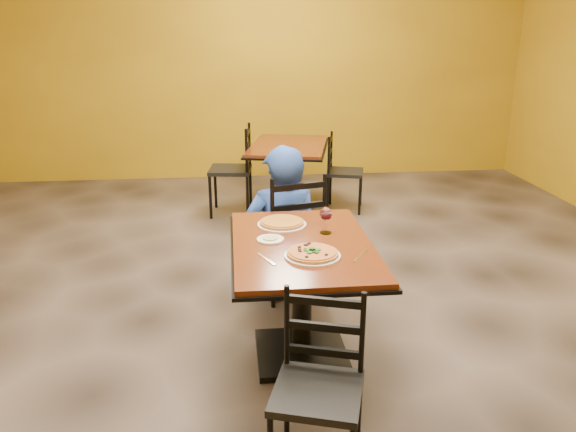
{
  "coord_description": "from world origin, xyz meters",
  "views": [
    {
      "loc": [
        -0.4,
        -3.53,
        1.94
      ],
      "look_at": [
        -0.06,
        -0.3,
        0.85
      ],
      "focal_mm": 35.16,
      "sensor_mm": 36.0,
      "label": 1
    }
  ],
  "objects": [
    {
      "name": "diner",
      "position": [
        -0.03,
        0.4,
        0.57
      ],
      "size": [
        0.6,
        0.4,
        1.15
      ],
      "primitive_type": "imported",
      "rotation": [
        0.0,
        0.0,
        3.18
      ],
      "color": "navy",
      "rests_on": "floor"
    },
    {
      "name": "dip",
      "position": [
        -0.18,
        -0.44,
        0.76
      ],
      "size": [
        0.09,
        0.09,
        0.01
      ],
      "primitive_type": "cylinder",
      "color": "tan",
      "rests_on": "side_plate"
    },
    {
      "name": "pizza_main",
      "position": [
        0.03,
        -0.71,
        0.77
      ],
      "size": [
        0.28,
        0.28,
        0.02
      ],
      "primitive_type": "cylinder",
      "color": "maroon",
      "rests_on": "plate_main"
    },
    {
      "name": "side_plate",
      "position": [
        -0.18,
        -0.44,
        0.76
      ],
      "size": [
        0.16,
        0.16,
        0.01
      ],
      "primitive_type": "cylinder",
      "color": "white",
      "rests_on": "table_main"
    },
    {
      "name": "floor",
      "position": [
        0.0,
        0.0,
        0.0
      ],
      "size": [
        7.0,
        8.0,
        0.01
      ],
      "primitive_type": "cube",
      "color": "black",
      "rests_on": "ground"
    },
    {
      "name": "knife",
      "position": [
        0.3,
        -0.72,
        0.75
      ],
      "size": [
        0.12,
        0.18,
        0.0
      ],
      "primitive_type": "cube",
      "rotation": [
        0.0,
        0.0,
        -0.57
      ],
      "color": "silver",
      "rests_on": "table_main"
    },
    {
      "name": "pizza_far",
      "position": [
        -0.09,
        -0.18,
        0.77
      ],
      "size": [
        0.28,
        0.28,
        0.02
      ],
      "primitive_type": "cylinder",
      "color": "gold",
      "rests_on": "plate_far"
    },
    {
      "name": "fork",
      "position": [
        -0.22,
        -0.72,
        0.75
      ],
      "size": [
        0.09,
        0.18,
        0.0
      ],
      "primitive_type": "cube",
      "rotation": [
        0.0,
        0.0,
        0.43
      ],
      "color": "silver",
      "rests_on": "table_main"
    },
    {
      "name": "plate_far",
      "position": [
        -0.09,
        -0.18,
        0.76
      ],
      "size": [
        0.31,
        0.31,
        0.01
      ],
      "primitive_type": "cylinder",
      "color": "white",
      "rests_on": "table_main"
    },
    {
      "name": "chair_main_far",
      "position": [
        0.01,
        0.4,
        0.48
      ],
      "size": [
        0.53,
        0.53,
        0.96
      ],
      "primitive_type": null,
      "rotation": [
        0.0,
        0.0,
        3.41
      ],
      "color": "black",
      "rests_on": "floor"
    },
    {
      "name": "chair_second_left",
      "position": [
        -0.41,
        2.39,
        0.48
      ],
      "size": [
        0.48,
        0.48,
        0.96
      ],
      "primitive_type": null,
      "rotation": [
        0.0,
        0.0,
        -1.69
      ],
      "color": "black",
      "rests_on": "floor"
    },
    {
      "name": "wall_back",
      "position": [
        0.0,
        4.0,
        1.5
      ],
      "size": [
        7.0,
        0.01,
        3.0
      ],
      "primitive_type": "cube",
      "color": "#B38A13",
      "rests_on": "ground"
    },
    {
      "name": "plate_main",
      "position": [
        0.03,
        -0.71,
        0.76
      ],
      "size": [
        0.31,
        0.31,
        0.01
      ],
      "primitive_type": "cylinder",
      "color": "white",
      "rests_on": "table_main"
    },
    {
      "name": "table_second",
      "position": [
        0.22,
        2.39,
        0.55
      ],
      "size": [
        1.04,
        1.34,
        0.75
      ],
      "rotation": [
        0.0,
        0.0,
        -0.22
      ],
      "color": "#59240E",
      "rests_on": "floor"
    },
    {
      "name": "chair_second_right",
      "position": [
        0.85,
        2.39,
        0.42
      ],
      "size": [
        0.47,
        0.47,
        0.85
      ],
      "primitive_type": null,
      "rotation": [
        0.0,
        0.0,
        1.31
      ],
      "color": "black",
      "rests_on": "floor"
    },
    {
      "name": "wine_glass",
      "position": [
        0.16,
        -0.35,
        0.84
      ],
      "size": [
        0.08,
        0.08,
        0.18
      ],
      "primitive_type": null,
      "color": "white",
      "rests_on": "table_main"
    },
    {
      "name": "table_main",
      "position": [
        0.0,
        -0.5,
        0.56
      ],
      "size": [
        0.83,
        1.23,
        0.75
      ],
      "color": "#59240E",
      "rests_on": "floor"
    },
    {
      "name": "chair_main_near",
      "position": [
        -0.05,
        -1.47,
        0.42
      ],
      "size": [
        0.48,
        0.48,
        0.84
      ],
      "primitive_type": null,
      "rotation": [
        0.0,
        0.0,
        -0.3
      ],
      "color": "black",
      "rests_on": "floor"
    }
  ]
}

